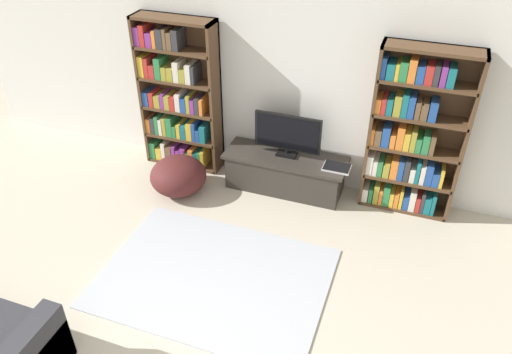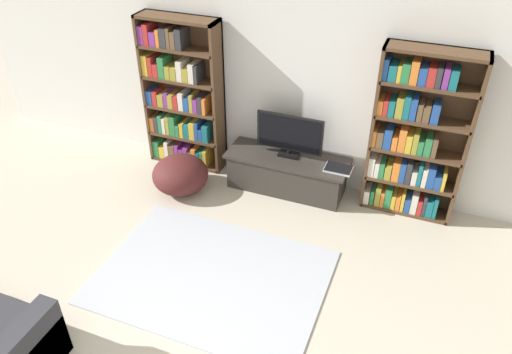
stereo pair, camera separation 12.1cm
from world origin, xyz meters
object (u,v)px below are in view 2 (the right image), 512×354
tv_stand (287,173)px  television (290,135)px  laptop (338,169)px  beanbag_ottoman (180,175)px  bookshelf_left (181,97)px  bookshelf_right (414,139)px

tv_stand → television: bearing=90.0°
television → laptop: television is taller
television → laptop: (0.63, -0.09, -0.27)m
television → beanbag_ottoman: bearing=-155.5°
television → laptop: size_ratio=2.57×
bookshelf_left → bookshelf_right: 2.86m
bookshelf_right → beanbag_ottoman: bookshelf_right is taller
bookshelf_left → laptop: bearing=-4.9°
bookshelf_left → tv_stand: bearing=-5.4°
bookshelf_left → laptop: 2.16m
bookshelf_right → laptop: size_ratio=6.22×
beanbag_ottoman → bookshelf_left: bearing=112.7°
tv_stand → laptop: (0.63, -0.04, 0.24)m
bookshelf_right → laptop: bearing=-166.5°
laptop → tv_stand: bearing=176.3°
bookshelf_left → television: size_ratio=2.42×
bookshelf_right → laptop: 0.90m
beanbag_ottoman → television: bearing=24.5°
bookshelf_left → tv_stand: 1.63m
tv_stand → television: size_ratio=1.84×
bookshelf_left → bookshelf_right: size_ratio=1.00×
television → laptop: bearing=-7.9°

